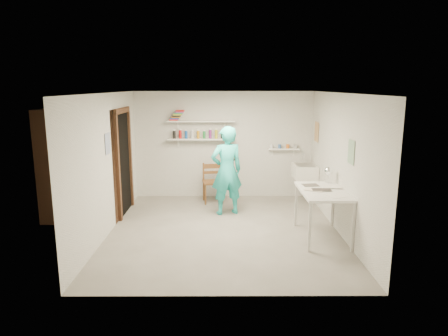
{
  "coord_description": "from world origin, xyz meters",
  "views": [
    {
      "loc": [
        -0.03,
        -6.7,
        2.52
      ],
      "look_at": [
        0.0,
        0.4,
        1.05
      ],
      "focal_mm": 32.0,
      "sensor_mm": 36.0,
      "label": 1
    }
  ],
  "objects_px": {
    "wooden_chair": "(213,182)",
    "desk_lamp": "(329,171)",
    "wall_clock": "(230,154)",
    "work_table": "(322,214)",
    "man": "(227,171)",
    "belfast_sink": "(305,172)"
  },
  "relations": [
    {
      "from": "wall_clock",
      "to": "wooden_chair",
      "type": "bearing_deg",
      "value": 103.13
    },
    {
      "from": "wooden_chair",
      "to": "desk_lamp",
      "type": "xyz_separation_m",
      "value": [
        2.09,
        -1.6,
        0.59
      ]
    },
    {
      "from": "wooden_chair",
      "to": "work_table",
      "type": "xyz_separation_m",
      "value": [
        1.88,
        -2.1,
        -0.04
      ]
    },
    {
      "from": "belfast_sink",
      "to": "desk_lamp",
      "type": "bearing_deg",
      "value": -86.49
    },
    {
      "from": "man",
      "to": "wooden_chair",
      "type": "bearing_deg",
      "value": -88.39
    },
    {
      "from": "desk_lamp",
      "to": "man",
      "type": "bearing_deg",
      "value": 155.76
    },
    {
      "from": "work_table",
      "to": "wooden_chair",
      "type": "bearing_deg",
      "value": 131.85
    },
    {
      "from": "belfast_sink",
      "to": "work_table",
      "type": "distance_m",
      "value": 2.06
    },
    {
      "from": "man",
      "to": "wooden_chair",
      "type": "relative_size",
      "value": 1.93
    },
    {
      "from": "belfast_sink",
      "to": "man",
      "type": "xyz_separation_m",
      "value": [
        -1.7,
        -0.74,
        0.18
      ]
    },
    {
      "from": "wooden_chair",
      "to": "desk_lamp",
      "type": "height_order",
      "value": "desk_lamp"
    },
    {
      "from": "wall_clock",
      "to": "work_table",
      "type": "bearing_deg",
      "value": -63.58
    },
    {
      "from": "man",
      "to": "wooden_chair",
      "type": "height_order",
      "value": "man"
    },
    {
      "from": "man",
      "to": "work_table",
      "type": "bearing_deg",
      "value": 121.94
    },
    {
      "from": "belfast_sink",
      "to": "man",
      "type": "relative_size",
      "value": 0.34
    },
    {
      "from": "work_table",
      "to": "wall_clock",
      "type": "bearing_deg",
      "value": 135.09
    },
    {
      "from": "wall_clock",
      "to": "wooden_chair",
      "type": "xyz_separation_m",
      "value": [
        -0.36,
        0.59,
        -0.72
      ]
    },
    {
      "from": "work_table",
      "to": "desk_lamp",
      "type": "distance_m",
      "value": 0.83
    },
    {
      "from": "wooden_chair",
      "to": "belfast_sink",
      "type": "bearing_deg",
      "value": -10.79
    },
    {
      "from": "wall_clock",
      "to": "desk_lamp",
      "type": "xyz_separation_m",
      "value": [
        1.72,
        -1.01,
        -0.13
      ]
    },
    {
      "from": "wall_clock",
      "to": "desk_lamp",
      "type": "relative_size",
      "value": 2.04
    },
    {
      "from": "wall_clock",
      "to": "man",
      "type": "bearing_deg",
      "value": -127.33
    }
  ]
}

